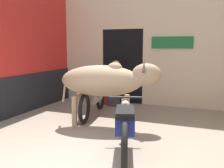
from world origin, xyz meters
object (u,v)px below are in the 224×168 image
Objects in this scene: cow at (107,81)px; motorcycle_near at (125,124)px; plastic_stool at (106,95)px; motorcycle_far at (93,98)px; shopkeeper_seated at (115,82)px.

cow reaches higher than motorcycle_near.
cow is 4.56× the size of plastic_stool.
motorcycle_far is (-1.40, 1.75, -0.02)m from motorcycle_near.
cow is 2.15m from plastic_stool.
shopkeeper_seated is at bearing -15.55° from plastic_stool.
motorcycle_near reaches higher than plastic_stool.
motorcycle_near is at bearing -61.87° from plastic_stool.
shopkeeper_seated is 0.53m from plastic_stool.
motorcycle_near is at bearing -51.36° from motorcycle_far.
shopkeeper_seated is 2.68× the size of plastic_stool.
motorcycle_far is 1.21m from shopkeeper_seated.
cow is at bearing -44.53° from motorcycle_far.
motorcycle_near is 1.00× the size of motorcycle_far.
plastic_stool is (-0.21, 1.27, -0.18)m from motorcycle_far.
motorcycle_near is 4.17× the size of plastic_stool.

